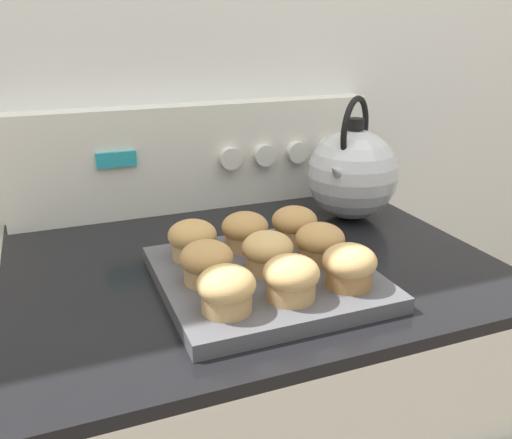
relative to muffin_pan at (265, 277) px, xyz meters
name	(u,v)px	position (x,y,z in m)	size (l,w,h in m)	color
wall_back	(187,53)	(0.01, 0.42, 0.29)	(8.00, 0.05, 2.40)	silver
control_panel	(200,157)	(0.01, 0.37, 0.09)	(0.72, 0.07, 0.21)	silver
muffin_pan	(265,277)	(0.00, 0.00, 0.00)	(0.30, 0.30, 0.02)	#4C4C51
muffin_r0_c0	(226,289)	(-0.09, -0.09, 0.04)	(0.07, 0.07, 0.06)	tan
muffin_r0_c1	(291,278)	(0.00, -0.09, 0.04)	(0.07, 0.07, 0.06)	tan
muffin_r0_c2	(349,266)	(0.09, -0.08, 0.04)	(0.07, 0.07, 0.06)	olive
muffin_r1_c0	(207,262)	(-0.09, 0.00, 0.04)	(0.07, 0.07, 0.06)	tan
muffin_r1_c1	(268,252)	(0.00, 0.00, 0.04)	(0.07, 0.07, 0.06)	tan
muffin_r1_c2	(320,243)	(0.09, 0.00, 0.04)	(0.07, 0.07, 0.06)	#A37A4C
muffin_r2_c0	(192,239)	(-0.08, 0.08, 0.04)	(0.07, 0.07, 0.06)	tan
muffin_r2_c1	(245,231)	(0.00, 0.09, 0.04)	(0.07, 0.07, 0.06)	tan
muffin_r2_c2	(294,225)	(0.09, 0.08, 0.04)	(0.07, 0.07, 0.06)	tan
tea_kettle	(352,173)	(0.26, 0.20, 0.08)	(0.19, 0.18, 0.23)	silver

